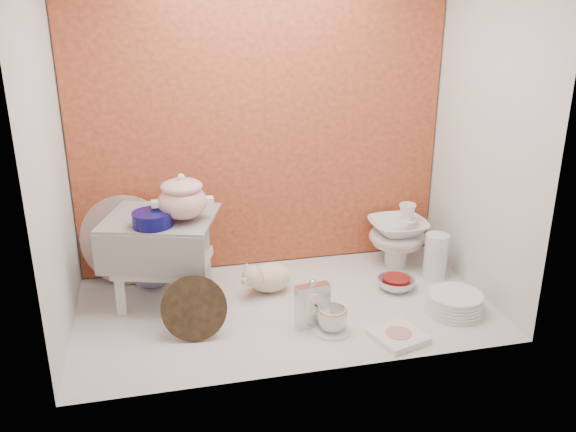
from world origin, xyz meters
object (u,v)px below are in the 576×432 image
crystal_bowl (396,284)px  plush_pig (270,277)px  blue_white_vase (151,263)px  dinner_plate_stack (455,303)px  floral_platter (125,240)px  porcelain_tower (397,234)px  gold_rim_teacup (332,319)px  step_stool (163,259)px  mantel_clock (312,304)px  soup_tureen (182,197)px

crystal_bowl → plush_pig: bearing=169.6°
blue_white_vase → dinner_plate_stack: (1.27, -0.57, -0.07)m
floral_platter → blue_white_vase: size_ratio=1.94×
crystal_bowl → porcelain_tower: size_ratio=0.54×
gold_rim_teacup → crystal_bowl: bearing=36.4°
gold_rim_teacup → dinner_plate_stack: size_ratio=0.49×
step_stool → mantel_clock: (0.58, -0.37, -0.10)m
mantel_clock → porcelain_tower: (0.58, 0.49, 0.06)m
mantel_clock → plush_pig: mantel_clock is taller
step_stool → porcelain_tower: (1.16, 0.13, -0.04)m
dinner_plate_stack → mantel_clock: bearing=177.4°
gold_rim_teacup → porcelain_tower: size_ratio=0.38×
crystal_bowl → dinner_plate_stack: bearing=-57.9°
floral_platter → porcelain_tower: bearing=-4.6°
mantel_clock → plush_pig: (-0.11, 0.34, -0.03)m
floral_platter → mantel_clock: bearing=-38.6°
step_stool → blue_white_vase: bearing=125.0°
crystal_bowl → step_stool: bearing=172.8°
soup_tureen → porcelain_tower: (1.06, 0.20, -0.34)m
soup_tureen → dinner_plate_stack: soup_tureen is taller
mantel_clock → blue_white_vase: bearing=131.9°
blue_white_vase → dinner_plate_stack: 1.40m
blue_white_vase → crystal_bowl: bearing=-15.7°
mantel_clock → dinner_plate_stack: bearing=-10.2°
blue_white_vase → gold_rim_teacup: bearing=-40.7°
floral_platter → blue_white_vase: floral_platter is taller
gold_rim_teacup → step_stool: bearing=146.6°
step_stool → floral_platter: floral_platter is taller
mantel_clock → porcelain_tower: 0.76m
floral_platter → plush_pig: (0.64, -0.26, -0.14)m
porcelain_tower → gold_rim_teacup: bearing=-132.4°
plush_pig → porcelain_tower: 0.71m
step_stool → soup_tureen: bearing=-18.3°
floral_platter → crystal_bowl: floral_platter is taller
mantel_clock → porcelain_tower: size_ratio=0.64×
floral_platter → porcelain_tower: 1.33m
floral_platter → gold_rim_teacup: size_ratio=3.46×
soup_tureen → crystal_bowl: (0.96, -0.06, -0.48)m
dinner_plate_stack → porcelain_tower: bearing=96.2°
floral_platter → soup_tureen: bearing=-49.0°
soup_tureen → plush_pig: bearing=6.3°
plush_pig → gold_rim_teacup: (0.18, -0.40, -0.02)m
floral_platter → plush_pig: bearing=-22.3°
step_stool → plush_pig: (0.47, -0.03, -0.13)m
porcelain_tower → floral_platter: bearing=175.4°
crystal_bowl → mantel_clock: bearing=-153.7°
mantel_clock → gold_rim_teacup: 0.10m
soup_tureen → blue_white_vase: soup_tureen is taller
crystal_bowl → porcelain_tower: (0.11, 0.26, 0.14)m
mantel_clock → gold_rim_teacup: bearing=-51.2°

